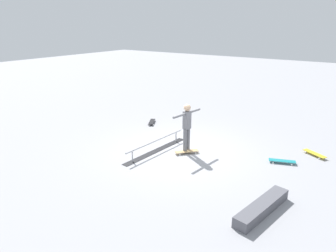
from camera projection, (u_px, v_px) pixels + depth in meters
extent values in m
plane|color=#9E9EA3|center=(181.00, 152.00, 10.48)|extent=(60.00, 60.00, 0.00)
cube|color=black|center=(156.00, 151.00, 10.52)|extent=(2.98, 0.47, 0.01)
cylinder|color=#B7B7BC|center=(176.00, 137.00, 11.29)|extent=(0.04, 0.04, 0.38)
cylinder|color=#B7B7BC|center=(132.00, 156.00, 9.64)|extent=(0.04, 0.04, 0.38)
cylinder|color=#B7B7BC|center=(156.00, 141.00, 10.40)|extent=(2.80, 0.27, 0.05)
cube|color=#595960|center=(262.00, 207.00, 7.08)|extent=(1.97, 0.70, 0.26)
cylinder|color=slate|center=(185.00, 141.00, 10.24)|extent=(0.14, 0.14, 0.85)
cylinder|color=slate|center=(188.00, 140.00, 10.36)|extent=(0.14, 0.14, 0.85)
cube|color=slate|center=(187.00, 120.00, 10.06)|extent=(0.24, 0.22, 0.60)
sphere|color=tan|center=(187.00, 108.00, 9.93)|extent=(0.23, 0.23, 0.23)
cylinder|color=slate|center=(179.00, 116.00, 9.72)|extent=(0.57, 0.15, 0.08)
cylinder|color=slate|center=(194.00, 111.00, 10.27)|extent=(0.57, 0.15, 0.08)
cube|color=tan|center=(187.00, 151.00, 10.30)|extent=(0.74, 0.67, 0.02)
cylinder|color=white|center=(180.00, 155.00, 10.15)|extent=(0.06, 0.06, 0.05)
cylinder|color=white|center=(178.00, 152.00, 10.36)|extent=(0.06, 0.06, 0.05)
cylinder|color=white|center=(195.00, 153.00, 10.28)|extent=(0.06, 0.06, 0.05)
cylinder|color=white|center=(193.00, 151.00, 10.49)|extent=(0.06, 0.06, 0.05)
cube|color=teal|center=(282.00, 161.00, 9.59)|extent=(0.47, 0.82, 0.02)
cylinder|color=white|center=(291.00, 162.00, 9.65)|extent=(0.05, 0.06, 0.05)
cylinder|color=white|center=(292.00, 165.00, 9.44)|extent=(0.05, 0.06, 0.05)
cylinder|color=white|center=(273.00, 160.00, 9.78)|extent=(0.05, 0.06, 0.05)
cylinder|color=white|center=(273.00, 163.00, 9.56)|extent=(0.05, 0.06, 0.05)
cube|color=black|center=(152.00, 122.00, 13.38)|extent=(0.80, 0.56, 0.02)
cylinder|color=white|center=(154.00, 125.00, 13.13)|extent=(0.06, 0.05, 0.05)
cylinder|color=white|center=(148.00, 125.00, 13.16)|extent=(0.06, 0.05, 0.05)
cylinder|color=white|center=(155.00, 121.00, 13.65)|extent=(0.06, 0.05, 0.05)
cylinder|color=white|center=(150.00, 121.00, 13.67)|extent=(0.06, 0.05, 0.05)
cube|color=yellow|center=(315.00, 153.00, 10.13)|extent=(0.57, 0.79, 0.02)
cylinder|color=white|center=(324.00, 157.00, 9.96)|extent=(0.05, 0.06, 0.05)
cylinder|color=white|center=(319.00, 159.00, 9.87)|extent=(0.05, 0.06, 0.05)
cylinder|color=white|center=(310.00, 151.00, 10.43)|extent=(0.05, 0.06, 0.05)
cylinder|color=white|center=(305.00, 152.00, 10.33)|extent=(0.05, 0.06, 0.05)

